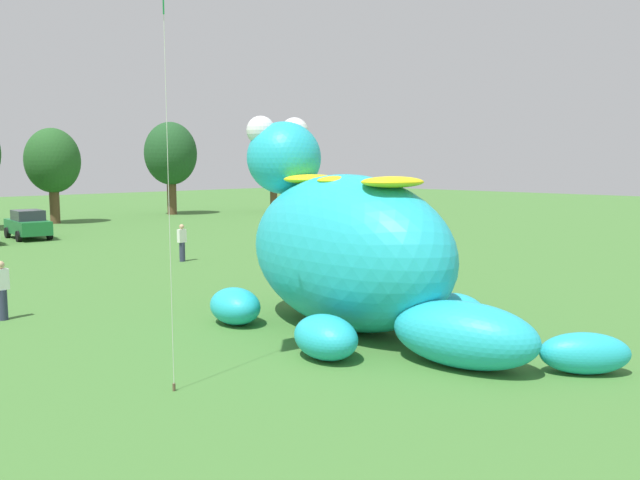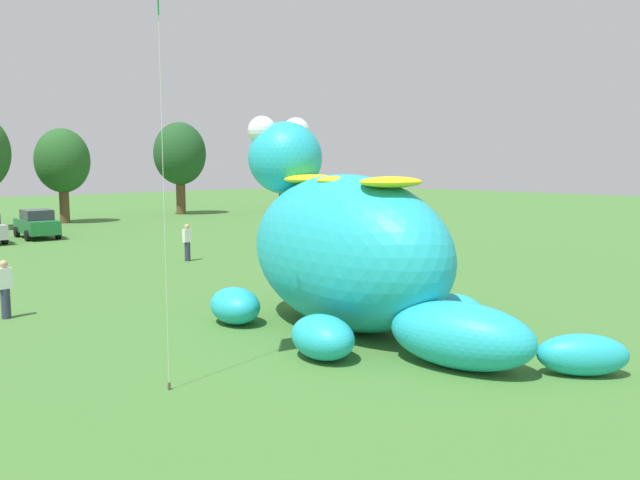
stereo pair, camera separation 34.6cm
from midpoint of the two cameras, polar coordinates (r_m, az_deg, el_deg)
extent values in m
plane|color=#427533|center=(17.62, 4.78, -7.95)|extent=(160.00, 160.00, 0.00)
ellipsoid|color=#23B2C6|center=(17.52, 2.83, -1.03)|extent=(4.94, 7.97, 4.18)
ellipsoid|color=#23B2C6|center=(19.98, -2.60, 7.23)|extent=(2.59, 2.77, 2.21)
sphere|color=white|center=(19.98, -4.62, 9.59)|extent=(0.88, 0.88, 0.88)
sphere|color=white|center=(20.60, -1.64, 9.53)|extent=(0.88, 0.88, 0.88)
ellipsoid|color=yellow|center=(18.73, -0.21, 5.39)|extent=(1.88, 1.61, 0.28)
ellipsoid|color=yellow|center=(17.36, 2.87, 5.27)|extent=(1.88, 1.61, 0.28)
ellipsoid|color=yellow|center=(15.91, 6.90, 5.09)|extent=(1.88, 1.61, 0.28)
ellipsoid|color=#23B2C6|center=(18.31, -6.95, -5.76)|extent=(1.57, 1.98, 1.02)
ellipsoid|color=#23B2C6|center=(20.78, 4.57, -4.23)|extent=(1.57, 1.98, 1.02)
ellipsoid|color=#23B2C6|center=(14.98, 0.90, -8.55)|extent=(1.57, 1.98, 1.02)
ellipsoid|color=#23B2C6|center=(17.70, 12.41, -6.31)|extent=(1.57, 1.98, 1.02)
ellipsoid|color=#23B2C6|center=(14.65, 12.96, -8.18)|extent=(2.24, 3.59, 1.46)
ellipsoid|color=#23B2C6|center=(15.01, 22.75, -9.31)|extent=(1.94, 2.03, 0.89)
cylinder|color=black|center=(39.80, -25.81, 0.11)|extent=(0.25, 0.65, 0.64)
cube|color=#1E7238|center=(42.24, -23.46, 1.12)|extent=(2.12, 4.26, 0.80)
cube|color=#2D333D|center=(42.04, -23.45, 2.06)|extent=(1.69, 2.11, 0.60)
cylinder|color=black|center=(43.31, -24.94, 0.64)|extent=(0.31, 0.66, 0.64)
cylinder|color=black|center=(43.71, -22.77, 0.80)|extent=(0.31, 0.66, 0.64)
cylinder|color=black|center=(40.85, -24.14, 0.35)|extent=(0.31, 0.66, 0.64)
cylinder|color=black|center=(41.27, -21.85, 0.52)|extent=(0.31, 0.66, 0.64)
cylinder|color=brown|center=(52.21, -21.41, 2.77)|extent=(0.71, 0.71, 2.49)
ellipsoid|color=#235623|center=(52.11, -21.57, 6.53)|extent=(3.98, 3.98, 4.77)
cylinder|color=brown|center=(58.31, -11.99, 3.63)|extent=(0.81, 0.81, 2.83)
ellipsoid|color=#1E4C23|center=(58.24, -12.08, 7.46)|extent=(4.52, 4.52, 5.43)
cylinder|color=brown|center=(60.51, -3.17, 3.64)|extent=(0.67, 0.67, 2.33)
ellipsoid|color=#1E4C23|center=(60.42, -3.19, 6.69)|extent=(3.73, 3.73, 4.48)
cylinder|color=#2D334C|center=(20.79, -25.51, -5.07)|extent=(0.26, 0.26, 0.88)
cube|color=white|center=(20.66, -25.62, -3.06)|extent=(0.38, 0.22, 0.60)
sphere|color=tan|center=(20.59, -25.68, -1.91)|extent=(0.22, 0.22, 0.22)
cylinder|color=#726656|center=(26.62, 3.58, -1.94)|extent=(0.26, 0.26, 0.88)
cube|color=white|center=(26.52, 3.59, -0.36)|extent=(0.38, 0.22, 0.60)
sphere|color=beige|center=(26.47, 3.60, 0.54)|extent=(0.22, 0.22, 0.22)
cylinder|color=#2D334C|center=(30.28, -11.27, -1.00)|extent=(0.26, 0.26, 0.88)
cube|color=white|center=(30.19, -11.31, 0.39)|extent=(0.38, 0.22, 0.60)
sphere|color=tan|center=(30.15, -11.32, 1.18)|extent=(0.22, 0.22, 0.22)
cylinder|color=#2D334C|center=(34.48, -2.11, 0.06)|extent=(0.26, 0.26, 0.88)
cube|color=#2D4CA5|center=(34.40, -2.12, 1.28)|extent=(0.38, 0.22, 0.60)
sphere|color=#9E7051|center=(34.36, -2.12, 1.98)|extent=(0.22, 0.22, 0.22)
cylinder|color=brown|center=(13.45, -12.41, -12.46)|extent=(0.06, 0.06, 0.15)
cylinder|color=silver|center=(12.71, -12.92, 6.41)|extent=(0.01, 0.01, 8.56)
camera|label=1|loc=(0.17, -89.46, 0.06)|focal=36.33mm
camera|label=2|loc=(0.17, 90.54, -0.06)|focal=36.33mm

